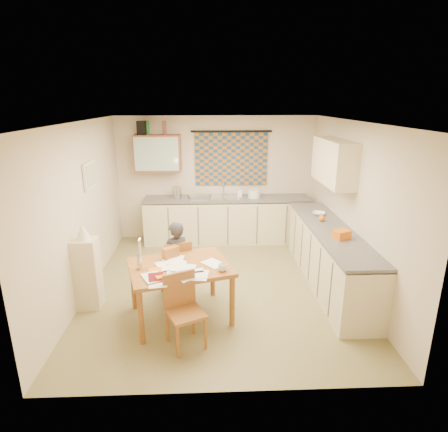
{
  "coord_description": "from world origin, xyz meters",
  "views": [
    {
      "loc": [
        -0.16,
        -5.29,
        2.78
      ],
      "look_at": [
        0.07,
        0.2,
        1.08
      ],
      "focal_mm": 30.0,
      "sensor_mm": 36.0,
      "label": 1
    }
  ],
  "objects_px": {
    "stove": "(356,293)",
    "dining_table": "(181,291)",
    "counter_right": "(329,257)",
    "shelf_stand": "(88,274)",
    "chair_far": "(176,278)",
    "counter_back": "(227,220)",
    "person": "(176,261)"
  },
  "relations": [
    {
      "from": "stove",
      "to": "dining_table",
      "type": "relative_size",
      "value": 0.59
    },
    {
      "from": "counter_right",
      "to": "shelf_stand",
      "type": "bearing_deg",
      "value": -171.04
    },
    {
      "from": "stove",
      "to": "dining_table",
      "type": "bearing_deg",
      "value": 173.79
    },
    {
      "from": "dining_table",
      "to": "chair_far",
      "type": "bearing_deg",
      "value": 84.09
    },
    {
      "from": "stove",
      "to": "chair_far",
      "type": "relative_size",
      "value": 1.0
    },
    {
      "from": "counter_back",
      "to": "counter_right",
      "type": "relative_size",
      "value": 1.12
    },
    {
      "from": "counter_right",
      "to": "person",
      "type": "bearing_deg",
      "value": -171.32
    },
    {
      "from": "counter_back",
      "to": "shelf_stand",
      "type": "height_order",
      "value": "shelf_stand"
    },
    {
      "from": "counter_right",
      "to": "chair_far",
      "type": "distance_m",
      "value": 2.38
    },
    {
      "from": "counter_right",
      "to": "shelf_stand",
      "type": "relative_size",
      "value": 2.92
    },
    {
      "from": "stove",
      "to": "dining_table",
      "type": "xyz_separation_m",
      "value": [
        -2.25,
        0.24,
        -0.06
      ]
    },
    {
      "from": "chair_far",
      "to": "person",
      "type": "distance_m",
      "value": 0.32
    },
    {
      "from": "chair_far",
      "to": "person",
      "type": "relative_size",
      "value": 0.75
    },
    {
      "from": "dining_table",
      "to": "person",
      "type": "relative_size",
      "value": 1.26
    },
    {
      "from": "counter_right",
      "to": "chair_far",
      "type": "height_order",
      "value": "counter_right"
    },
    {
      "from": "stove",
      "to": "person",
      "type": "relative_size",
      "value": 0.75
    },
    {
      "from": "counter_back",
      "to": "shelf_stand",
      "type": "bearing_deg",
      "value": -129.35
    },
    {
      "from": "counter_right",
      "to": "shelf_stand",
      "type": "height_order",
      "value": "shelf_stand"
    },
    {
      "from": "counter_right",
      "to": "chair_far",
      "type": "relative_size",
      "value": 3.35
    },
    {
      "from": "counter_back",
      "to": "chair_far",
      "type": "xyz_separation_m",
      "value": [
        -0.86,
        -2.21,
        -0.18
      ]
    },
    {
      "from": "counter_right",
      "to": "chair_far",
      "type": "bearing_deg",
      "value": -173.33
    },
    {
      "from": "chair_far",
      "to": "shelf_stand",
      "type": "height_order",
      "value": "shelf_stand"
    },
    {
      "from": "counter_right",
      "to": "shelf_stand",
      "type": "distance_m",
      "value": 3.58
    },
    {
      "from": "dining_table",
      "to": "shelf_stand",
      "type": "bearing_deg",
      "value": 149.76
    },
    {
      "from": "counter_back",
      "to": "chair_far",
      "type": "height_order",
      "value": "counter_back"
    },
    {
      "from": "counter_back",
      "to": "stove",
      "type": "height_order",
      "value": "counter_back"
    },
    {
      "from": "stove",
      "to": "counter_back",
      "type": "bearing_deg",
      "value": 116.08
    },
    {
      "from": "shelf_stand",
      "to": "counter_back",
      "type": "bearing_deg",
      "value": 50.65
    },
    {
      "from": "dining_table",
      "to": "counter_back",
      "type": "bearing_deg",
      "value": 58.6
    },
    {
      "from": "dining_table",
      "to": "shelf_stand",
      "type": "xyz_separation_m",
      "value": [
        -1.29,
        0.32,
        0.13
      ]
    },
    {
      "from": "person",
      "to": "counter_back",
      "type": "bearing_deg",
      "value": -141.63
    },
    {
      "from": "counter_back",
      "to": "chair_far",
      "type": "bearing_deg",
      "value": -111.32
    }
  ]
}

